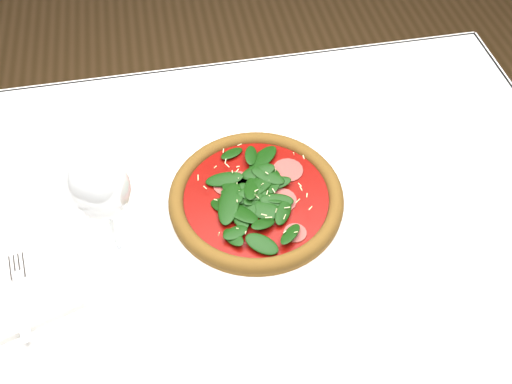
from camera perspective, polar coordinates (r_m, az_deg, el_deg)
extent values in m
plane|color=brown|center=(1.63, -0.89, -18.10)|extent=(6.00, 6.00, 0.00)
cube|color=silver|center=(0.98, -1.42, -3.03)|extent=(1.20, 0.80, 0.04)
cylinder|color=#48351C|center=(1.55, -23.65, -3.83)|extent=(0.06, 0.06, 0.71)
cylinder|color=#48351C|center=(1.60, 16.01, 2.02)|extent=(0.06, 0.06, 0.71)
cube|color=silver|center=(1.31, -4.42, 8.79)|extent=(1.20, 0.01, 0.22)
cylinder|color=white|center=(0.97, 0.01, -1.18)|extent=(0.34, 0.34, 0.01)
torus|color=white|center=(0.96, 0.01, -1.04)|extent=(0.34, 0.34, 0.01)
cylinder|color=olive|center=(0.96, 0.01, -0.79)|extent=(0.35, 0.35, 0.01)
torus|color=#A56F26|center=(0.95, 0.02, -0.51)|extent=(0.36, 0.36, 0.03)
cylinder|color=#8E0C05|center=(0.95, 0.02, -0.51)|extent=(0.30, 0.30, 0.00)
cylinder|color=#A65242|center=(0.95, 0.02, -0.36)|extent=(0.26, 0.26, 0.00)
ellipsoid|color=#0E370A|center=(0.94, 0.02, 0.00)|extent=(0.28, 0.28, 0.02)
cylinder|color=#F2EA9E|center=(0.94, 0.02, 0.22)|extent=(0.26, 0.26, 0.00)
cylinder|color=white|center=(0.95, -13.45, -5.39)|extent=(0.08, 0.08, 0.00)
cylinder|color=white|center=(0.90, -14.09, -3.47)|extent=(0.01, 0.01, 0.11)
ellipsoid|color=white|center=(0.82, -15.42, 0.56)|extent=(0.09, 0.09, 0.12)
cube|color=silver|center=(0.93, -22.19, -10.71)|extent=(0.18, 0.12, 0.01)
cube|color=silver|center=(0.92, -22.35, -10.46)|extent=(0.03, 0.12, 0.00)
cube|color=silver|center=(0.96, -22.78, -6.87)|extent=(0.03, 0.05, 0.00)
cylinder|color=white|center=(1.16, 10.40, 9.06)|extent=(0.14, 0.14, 0.01)
torus|color=white|center=(1.16, 10.42, 9.16)|extent=(0.14, 0.14, 0.01)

